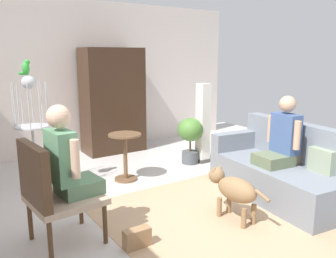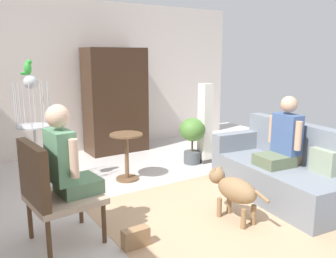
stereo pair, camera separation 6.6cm
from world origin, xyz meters
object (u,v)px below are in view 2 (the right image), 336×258
person_on_couch (283,139)px  bird_cage_stand (34,128)px  parrot (28,68)px  column_lamp (205,124)px  armoire_cabinet (115,101)px  armchair (50,188)px  potted_plant (192,135)px  couch (282,172)px  person_on_armchair (66,159)px  dog (234,189)px  round_end_table (127,152)px  handbag (136,238)px

person_on_couch → bird_cage_stand: (-2.49, 1.97, 0.07)m
bird_cage_stand → parrot: bearing=180.0°
column_lamp → armoire_cabinet: 1.76m
person_on_couch → column_lamp: column_lamp is taller
armchair → potted_plant: bearing=27.3°
couch → person_on_armchair: 2.68m
parrot → column_lamp: bearing=-5.6°
person_on_armchair → bird_cage_stand: (0.06, 1.56, 0.02)m
person_on_couch → person_on_armchair: person_on_armchair is taller
armchair → potted_plant: armchair is taller
potted_plant → parrot: bearing=175.2°
person_on_armchair → dog: 1.78m
person_on_armchair → armoire_cabinet: bearing=57.5°
armchair → round_end_table: size_ratio=1.49×
parrot → handbag: bearing=-77.9°
person_on_couch → potted_plant: person_on_couch is taller
bird_cage_stand → round_end_table: bearing=-16.1°
person_on_couch → armoire_cabinet: size_ratio=0.45×
potted_plant → handbag: (-2.00, -1.82, -0.39)m
armchair → armoire_cabinet: armoire_cabinet is taller
round_end_table → potted_plant: (1.26, 0.13, 0.08)m
potted_plant → armoire_cabinet: (-0.72, 1.40, 0.46)m
couch → potted_plant: size_ratio=2.50×
person_on_armchair → parrot: (0.04, 1.56, 0.80)m
handbag → armoire_cabinet: bearing=68.3°
person_on_couch → handbag: size_ratio=3.27×
round_end_table → parrot: (-1.18, 0.33, 1.21)m
person_on_couch → armoire_cabinet: 3.26m
couch → armchair: size_ratio=1.89×
round_end_table → column_lamp: size_ratio=0.52×
dog → handbag: size_ratio=3.14×
armchair → person_on_couch: (2.71, -0.39, 0.20)m
round_end_table → dog: size_ratio=0.83×
person_on_armchair → handbag: size_ratio=3.37×
person_on_couch → column_lamp: (0.15, 1.70, -0.12)m
person_on_armchair → armoire_cabinet: 3.26m
handbag → column_lamp: bearing=38.5°
dog → potted_plant: (0.84, 1.89, 0.14)m
person_on_couch → bird_cage_stand: size_ratio=0.56×
couch → parrot: size_ratio=9.81×
round_end_table → armoire_cabinet: armoire_cabinet is taller
armoire_cabinet → bird_cage_stand: bearing=-144.9°
couch → armoire_cabinet: 3.31m
armchair → potted_plant: (2.65, 1.36, -0.09)m
person_on_couch → dog: (-0.91, -0.13, -0.42)m
person_on_couch → column_lamp: 1.71m
parrot → potted_plant: parrot is taller
person_on_armchair → bird_cage_stand: 1.56m
armoire_cabinet → dog: bearing=-92.1°
person_on_couch → handbag: person_on_couch is taller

